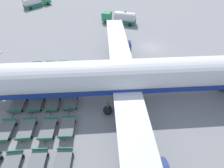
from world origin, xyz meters
The scene contains 24 objects.
ground_plane centered at (0.00, 0.00, 0.00)m, with size 500.00×500.00×0.00m, color gray.
airplane centered at (12.25, -6.34, 3.26)m, with size 39.60×44.87×12.23m.
fuel_tanker_primary centered at (-12.16, -4.31, 1.29)m, with size 5.47×8.80×3.10m.
fuel_tanker_secondary centered at (-27.71, -29.46, 1.30)m, with size 7.54×7.79×3.11m.
baggage_dolly_row_near_col_a centered at (5.52, -21.05, 0.47)m, with size 3.33×1.70×0.92m.
baggage_dolly_row_near_col_b centered at (9.32, -21.25, 0.47)m, with size 3.38×1.84×0.92m.
baggage_dolly_row_near_col_c centered at (13.00, -21.28, 0.47)m, with size 3.33×1.70×0.92m.
baggage_dolly_row_near_col_d centered at (16.69, -21.41, 0.47)m, with size 3.36×1.78×0.92m.
baggage_dolly_row_mid_a_col_a centered at (5.60, -18.91, 0.47)m, with size 3.38×1.83×0.92m.
baggage_dolly_row_mid_a_col_b centered at (9.48, -18.92, 0.47)m, with size 3.34×1.73×0.92m.
baggage_dolly_row_mid_a_col_c centered at (13.09, -19.01, 0.47)m, with size 3.34×1.74×0.92m.
baggage_dolly_row_mid_a_col_d centered at (16.72, -19.12, 0.47)m, with size 3.34×1.73×0.92m.
baggage_dolly_row_mid_a_col_e centered at (20.52, -19.39, 0.47)m, with size 3.33×1.70×0.92m.
baggage_dolly_row_mid_b_col_a centered at (5.73, -16.65, 0.47)m, with size 3.34×1.74×0.92m.
baggage_dolly_row_mid_b_col_b centered at (9.41, -16.67, 0.47)m, with size 3.37×1.81×0.92m.
baggage_dolly_row_mid_b_col_c centered at (13.23, -16.88, 0.47)m, with size 3.33×1.70×0.92m.
baggage_dolly_row_mid_b_col_d centered at (16.94, -16.72, 0.47)m, with size 3.37×1.80×0.92m.
baggage_dolly_row_mid_b_col_e centered at (20.55, -17.04, 0.47)m, with size 3.36×1.79×0.92m.
baggage_dolly_row_far_col_a centered at (5.98, -14.21, 0.47)m, with size 3.34×1.73×0.92m.
baggage_dolly_row_far_col_b centered at (9.65, -14.41, 0.47)m, with size 3.33×1.71×0.92m.
baggage_dolly_row_far_col_c centered at (13.24, -14.60, 0.47)m, with size 3.33×1.70×0.92m.
baggage_dolly_row_far_col_d centered at (16.94, -14.60, 0.47)m, with size 3.37×1.81×0.92m.
baggage_dolly_row_far_col_e centered at (20.72, -14.61, 0.47)m, with size 3.38×1.84×0.92m.
stand_guidance_stripe centered at (10.82, -15.81, 0.00)m, with size 1.68×39.93×0.01m.
Camera 1 is at (26.06, -10.40, 15.77)m, focal length 24.00 mm.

